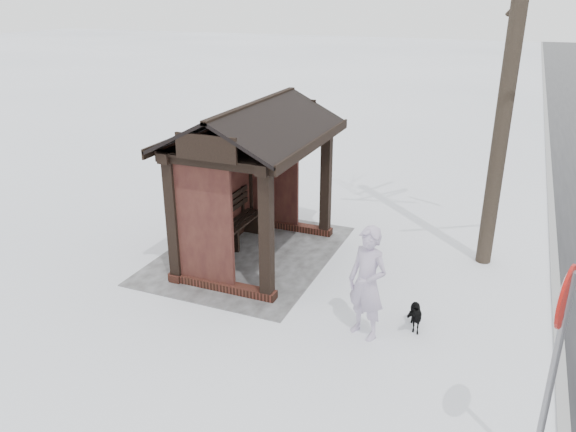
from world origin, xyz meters
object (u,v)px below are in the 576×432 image
object	(u,v)px
pedestrian	(367,283)
bus_shelter	(248,150)
dog	(413,314)
road_sign	(559,333)

from	to	relation	value
pedestrian	bus_shelter	bearing A→B (deg)	170.33
pedestrian	dog	world-z (taller)	pedestrian
pedestrian	road_sign	size ratio (longest dim) A/B	0.70
dog	road_sign	bearing A→B (deg)	-72.10
bus_shelter	dog	bearing A→B (deg)	68.11
bus_shelter	dog	world-z (taller)	bus_shelter
bus_shelter	dog	distance (m)	4.25
road_sign	pedestrian	bearing A→B (deg)	-113.19
bus_shelter	road_sign	distance (m)	6.53
bus_shelter	road_sign	bearing A→B (deg)	54.28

